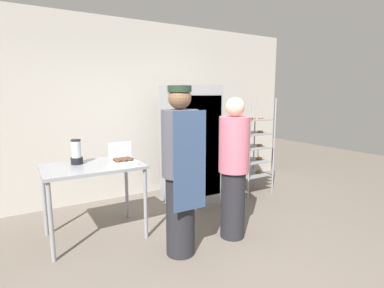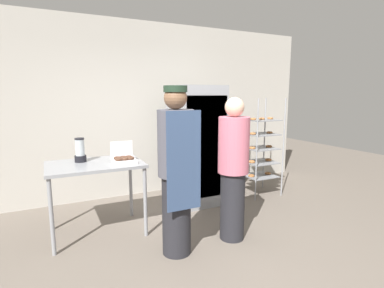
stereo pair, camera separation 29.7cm
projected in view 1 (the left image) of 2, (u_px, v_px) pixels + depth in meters
name	position (u px, v px, depth m)	size (l,w,h in m)	color
ground_plane	(217.00, 259.00, 3.09)	(14.00, 14.00, 0.00)	#6B6056
back_wall	(132.00, 110.00, 4.93)	(6.40, 0.12, 2.85)	#B7B2A8
refrigerator	(190.00, 145.00, 4.61)	(0.71, 0.74, 1.81)	gray
baking_rack	(252.00, 147.00, 5.10)	(0.57, 0.50, 1.62)	#93969B
prep_counter	(93.00, 173.00, 3.47)	(1.09, 0.75, 0.88)	gray
donut_box	(123.00, 161.00, 3.46)	(0.27, 0.21, 0.25)	white
blender_pitcher	(76.00, 153.00, 3.48)	(0.14, 0.14, 0.29)	black
person_baker	(180.00, 170.00, 3.06)	(0.37, 0.39, 1.77)	#232328
person_customer	(234.00, 168.00, 3.46)	(0.35, 0.35, 1.65)	#232328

